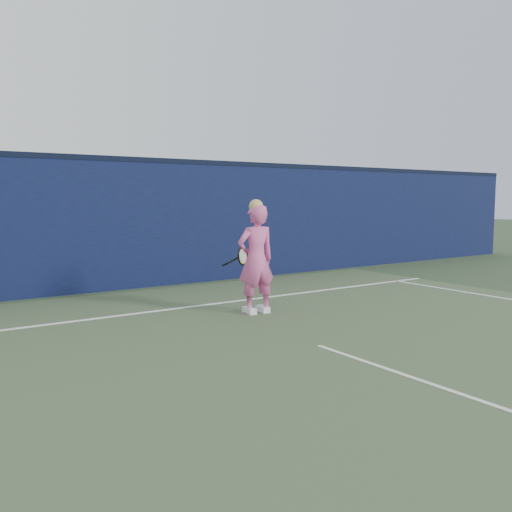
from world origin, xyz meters
TOP-DOWN VIEW (x-y plane):
  - ground at (0.00, 0.00)m, footprint 80.00×80.00m
  - backstop_wall at (0.00, 6.50)m, footprint 24.00×0.40m
  - wall_cap at (0.00, 6.50)m, footprint 24.00×0.42m
  - player at (0.45, 3.03)m, footprint 0.65×0.46m
  - racket at (0.49, 3.51)m, footprint 0.57×0.19m
  - court_lines at (0.00, -0.33)m, footprint 11.00×12.04m

SIDE VIEW (x-z plane):
  - ground at x=0.00m, z-range 0.00..0.00m
  - court_lines at x=0.00m, z-range 0.01..0.01m
  - racket at x=0.49m, z-range 0.69..1.00m
  - player at x=0.45m, z-range -0.03..1.74m
  - backstop_wall at x=0.00m, z-range 0.00..2.50m
  - wall_cap at x=0.00m, z-range 2.50..2.60m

